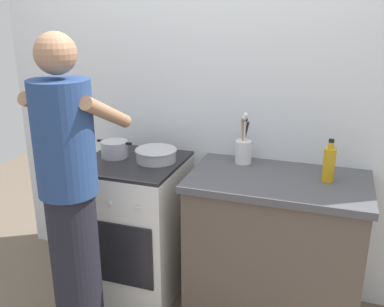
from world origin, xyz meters
The scene contains 8 objects.
back_wall centered at (0.20, 0.50, 1.25)m, with size 3.20×0.10×2.50m.
countertop centered at (0.55, 0.15, 0.45)m, with size 1.00×0.60×0.90m.
stove_range centered at (-0.35, 0.15, 0.45)m, with size 0.60×0.62×0.90m.
pot centered at (-0.49, 0.18, 0.95)m, with size 0.24×0.17×0.10m.
mixing_bowl centered at (-0.21, 0.20, 0.94)m, with size 0.26×0.26×0.08m.
utensil_crock centered at (0.31, 0.34, 1.00)m, with size 0.10×0.10×0.31m.
oil_bottle centered at (0.81, 0.19, 1.00)m, with size 0.07×0.07×0.24m.
person centered at (-0.44, -0.40, 0.86)m, with size 0.41×0.50×1.70m.
Camera 1 is at (0.81, -2.12, 1.79)m, focal length 40.46 mm.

